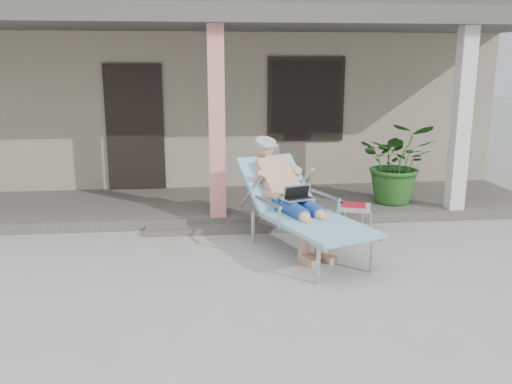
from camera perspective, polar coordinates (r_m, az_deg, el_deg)
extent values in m
plane|color=#9E9E99|center=(5.73, -3.08, -9.79)|extent=(60.00, 60.00, 0.00)
cube|color=gray|center=(11.79, -4.98, 9.70)|extent=(10.00, 5.00, 3.00)
cube|color=#474442|center=(11.80, -5.15, 17.72)|extent=(10.40, 5.40, 0.30)
cube|color=black|center=(9.35, -12.61, 6.61)|extent=(0.95, 0.06, 2.10)
cube|color=black|center=(9.44, 5.28, 9.68)|extent=(1.20, 0.06, 1.30)
cube|color=black|center=(9.43, 5.28, 9.68)|extent=(1.32, 0.05, 1.42)
cube|color=#605B56|center=(8.55, -4.22, -1.40)|extent=(10.00, 2.00, 0.15)
cube|color=red|center=(7.46, -4.16, 7.22)|extent=(0.22, 0.22, 2.61)
cube|color=silver|center=(8.35, 20.79, 7.05)|extent=(0.22, 0.22, 2.61)
cube|color=#474442|center=(8.29, -4.57, 17.70)|extent=(10.00, 2.30, 0.24)
cube|color=#605B56|center=(7.45, -3.89, -3.93)|extent=(2.00, 0.30, 0.07)
cylinder|color=#B7B7BC|center=(5.72, 6.56, -7.66)|extent=(0.05, 0.05, 0.42)
cylinder|color=#B7B7BC|center=(6.12, 12.16, -6.44)|extent=(0.05, 0.05, 0.42)
cylinder|color=#B7B7BC|center=(6.95, -0.32, -3.72)|extent=(0.05, 0.05, 0.42)
cylinder|color=#B7B7BC|center=(7.28, 4.69, -2.96)|extent=(0.05, 0.05, 0.42)
cube|color=#B7B7BC|center=(6.25, 6.61, -3.60)|extent=(1.15, 1.54, 0.03)
cube|color=#82C8C9|center=(6.25, 6.61, -3.36)|extent=(1.27, 1.62, 0.04)
cube|color=#B7B7BC|center=(7.01, 2.12, 0.60)|extent=(0.89, 0.86, 0.56)
cube|color=#82C8C9|center=(7.01, 2.12, 0.91)|extent=(1.02, 0.98, 0.63)
cylinder|color=#AFAFB2|center=(7.20, 0.89, 5.28)|extent=(0.36, 0.36, 0.15)
cube|color=silver|center=(6.59, 4.30, -0.67)|extent=(0.44, 0.38, 0.26)
cube|color=#A3A39E|center=(7.45, 10.27, -1.60)|extent=(0.56, 0.56, 0.04)
cylinder|color=#B7B7BC|center=(7.29, 9.27, -3.40)|extent=(0.03, 0.03, 0.33)
cylinder|color=#B7B7BC|center=(7.39, 11.90, -3.29)|extent=(0.03, 0.03, 0.33)
cylinder|color=#B7B7BC|center=(7.62, 8.57, -2.64)|extent=(0.03, 0.03, 0.33)
cylinder|color=#B7B7BC|center=(7.72, 11.10, -2.54)|extent=(0.03, 0.03, 0.33)
cube|color=red|center=(7.45, 10.28, -1.37)|extent=(0.37, 0.32, 0.03)
cube|color=black|center=(7.55, 10.03, -1.18)|extent=(0.30, 0.12, 0.03)
imported|color=#26591E|center=(8.55, 14.70, 3.02)|extent=(1.39, 1.30, 1.25)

